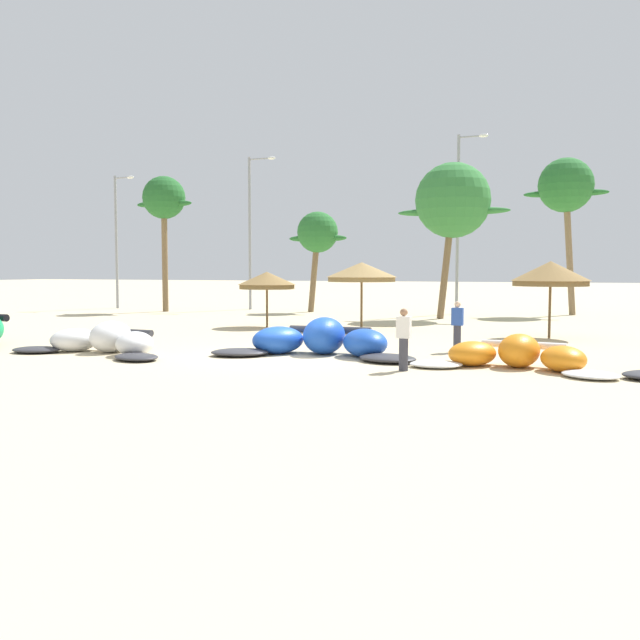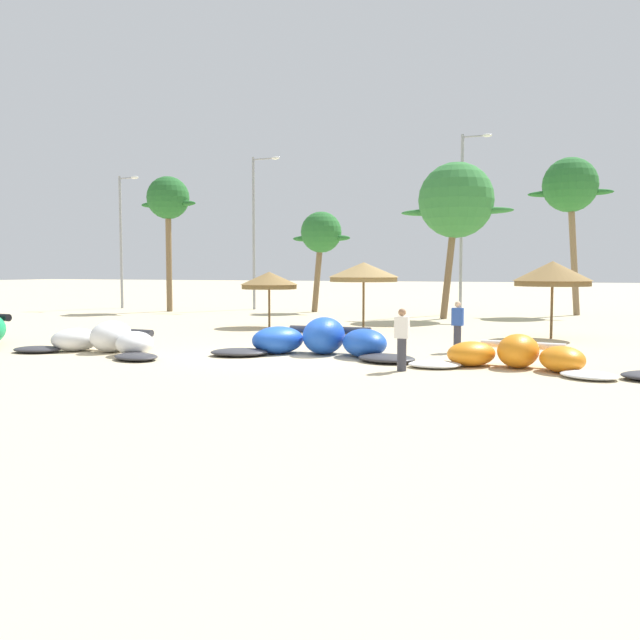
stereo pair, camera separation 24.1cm
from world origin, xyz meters
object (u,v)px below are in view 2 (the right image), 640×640
at_px(beach_umbrella_near_palms, 553,273).
at_px(palm_leftmost, 168,201).
at_px(kite_center, 515,356).
at_px(person_near_kites, 402,339).
at_px(palm_left_of_gap, 456,201).
at_px(kite_left_of_center, 320,341).
at_px(lamppost_west, 122,235).
at_px(lamppost_west_center, 256,225).
at_px(person_by_umbrellas, 457,326).
at_px(kite_left, 105,341).
at_px(palm_center_left, 570,187).
at_px(lamppost_east_center, 464,216).
at_px(beach_umbrella_middle, 364,272).
at_px(palm_left, 321,234).
at_px(beach_umbrella_near_van, 269,280).

distance_m(beach_umbrella_near_palms, palm_leftmost, 25.44).
bearing_deg(kite_center, palm_leftmost, 141.97).
bearing_deg(person_near_kites, palm_left_of_gap, 97.12).
xyz_separation_m(kite_left_of_center, lamppost_west, (-22.10, 19.08, 4.51)).
height_order(kite_center, lamppost_west_center, lamppost_west_center).
bearing_deg(person_by_umbrellas, lamppost_west, 147.07).
distance_m(beach_umbrella_near_palms, lamppost_west, 30.50).
bearing_deg(person_near_kites, kite_left, 178.57).
relative_size(palm_center_left, lamppost_east_center, 0.86).
distance_m(person_near_kites, palm_leftmost, 28.75).
bearing_deg(lamppost_west_center, person_near_kites, -55.24).
bearing_deg(person_near_kites, lamppost_west_center, 124.76).
relative_size(beach_umbrella_middle, palm_left, 0.50).
distance_m(palm_left_of_gap, lamppost_west, 22.99).
distance_m(beach_umbrella_near_van, palm_left, 11.75).
distance_m(person_by_umbrellas, palm_left, 21.68).
bearing_deg(lamppost_west_center, beach_umbrella_near_van, -60.39).
xyz_separation_m(beach_umbrella_near_van, lamppost_west_center, (-7.03, 12.37, 3.39)).
relative_size(person_by_umbrellas, lamppost_east_center, 0.16).
xyz_separation_m(kite_center, beach_umbrella_near_van, (-11.95, 9.64, 1.78)).
xyz_separation_m(beach_umbrella_middle, palm_leftmost, (-15.48, 8.13, 4.37)).
distance_m(palm_left, lamppost_west_center, 5.20).
distance_m(kite_center, person_near_kites, 3.10).
xyz_separation_m(kite_left_of_center, palm_center_left, (6.14, 22.82, 6.87)).
bearing_deg(kite_left, person_by_umbrellas, 23.27).
bearing_deg(palm_left_of_gap, palm_left, 161.18).
bearing_deg(kite_left, lamppost_west_center, 105.92).
height_order(beach_umbrella_middle, palm_center_left, palm_center_left).
bearing_deg(beach_umbrella_middle, kite_center, -52.70).
height_order(palm_center_left, lamppost_west_center, lamppost_west_center).
distance_m(beach_umbrella_near_van, lamppost_west, 19.23).
xyz_separation_m(person_near_kites, palm_center_left, (2.95, 25.10, 6.49)).
height_order(beach_umbrella_near_palms, lamppost_west_center, lamppost_west_center).
bearing_deg(palm_center_left, lamppost_west_center, -175.18).
xyz_separation_m(beach_umbrella_near_van, palm_left_of_gap, (6.84, 8.26, 4.06)).
relative_size(kite_center, lamppost_west, 0.62).
bearing_deg(lamppost_east_center, palm_center_left, 15.09).
bearing_deg(palm_center_left, lamppost_west, -172.47).
bearing_deg(lamppost_east_center, kite_left_of_center, -91.08).
relative_size(kite_left, lamppost_west_center, 0.59).
height_order(kite_left_of_center, kite_center, kite_left_of_center).
bearing_deg(beach_umbrella_near_van, person_by_umbrellas, -33.44).
bearing_deg(lamppost_west_center, palm_center_left, 4.82).
distance_m(palm_left, palm_left_of_gap, 9.44).
distance_m(palm_leftmost, lamppost_west, 5.69).
bearing_deg(lamppost_west_center, beach_umbrella_near_palms, -34.32).
distance_m(kite_left, palm_leftmost, 22.89).
bearing_deg(person_by_umbrellas, kite_left, -156.73).
distance_m(palm_leftmost, palm_center_left, 23.93).
xyz_separation_m(kite_center, lamppost_west, (-27.97, 19.90, 4.60)).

